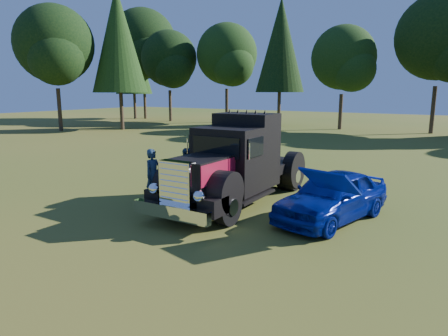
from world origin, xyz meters
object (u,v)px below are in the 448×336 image
hotrod_coupe (332,196)px  distant_teal_car (256,122)px  spectator_near (153,176)px  diamond_t_truck (233,166)px  spectator_far (189,174)px

hotrod_coupe → distant_teal_car: bearing=122.1°
spectator_near → distant_teal_car: spectator_near is taller
diamond_t_truck → distant_teal_car: size_ratio=1.68×
hotrod_coupe → spectator_near: size_ratio=2.49×
diamond_t_truck → hotrod_coupe: diamond_t_truck is taller
diamond_t_truck → spectator_near: (-2.36, -1.37, -0.36)m
diamond_t_truck → hotrod_coupe: size_ratio=1.56×
diamond_t_truck → hotrod_coupe: 3.45m
diamond_t_truck → hotrod_coupe: bearing=-0.9°
spectator_near → distant_teal_car: bearing=23.8°
spectator_far → hotrod_coupe: bearing=-47.4°
diamond_t_truck → distant_teal_car: bearing=115.9°
hotrod_coupe → distant_teal_car: 27.92m
diamond_t_truck → spectator_near: diamond_t_truck is taller
spectator_far → distant_teal_car: size_ratio=0.42×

